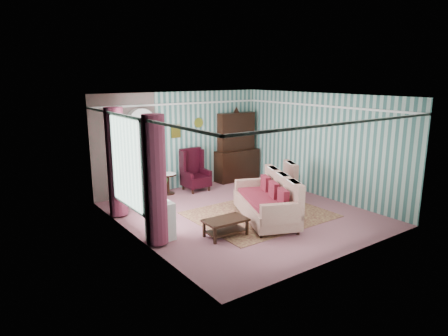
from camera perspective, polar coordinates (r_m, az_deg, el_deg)
floor at (r=10.02m, az=2.66°, el=-6.54°), size 6.00×6.00×0.00m
room_shell at (r=9.31m, az=-0.88°, el=4.71°), size 5.53×6.02×2.91m
bookcase at (r=11.41m, az=-11.57°, el=1.49°), size 0.80×0.28×2.24m
dresser_hutch at (r=12.93m, az=1.89°, el=3.38°), size 1.50×0.56×2.36m
wingback_left at (r=11.07m, az=-11.80°, el=-1.50°), size 0.76×0.80×1.25m
wingback_right at (r=11.86m, az=-4.06°, el=-0.29°), size 0.76×0.80×1.25m
seated_woman at (r=11.08m, az=-11.79°, el=-1.68°), size 0.44×0.40×1.18m
round_side_table at (r=11.66m, az=-7.99°, el=-2.26°), size 0.50×0.50×0.60m
nest_table at (r=12.15m, az=9.23°, el=-1.82°), size 0.45×0.38×0.54m
plant_stand at (r=8.43m, az=-9.06°, el=-7.66°), size 0.55×0.35×0.80m
rug at (r=9.98m, az=5.10°, el=-6.62°), size 3.20×2.60×0.01m
sofa at (r=9.45m, az=5.95°, el=-4.52°), size 1.83×2.47×1.03m
floral_armchair at (r=10.88m, az=7.78°, el=-2.38°), size 1.02×1.11×0.96m
coffee_table at (r=8.61m, az=0.23°, el=-8.51°), size 0.94×0.57×0.39m
potted_plant_a at (r=8.07m, az=-9.39°, el=-4.03°), size 0.48×0.45×0.43m
potted_plant_b at (r=8.35m, az=-8.79°, el=-3.15°), size 0.28×0.23×0.50m
potted_plant_c at (r=8.22m, az=-9.99°, el=-3.96°), size 0.25×0.25×0.36m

